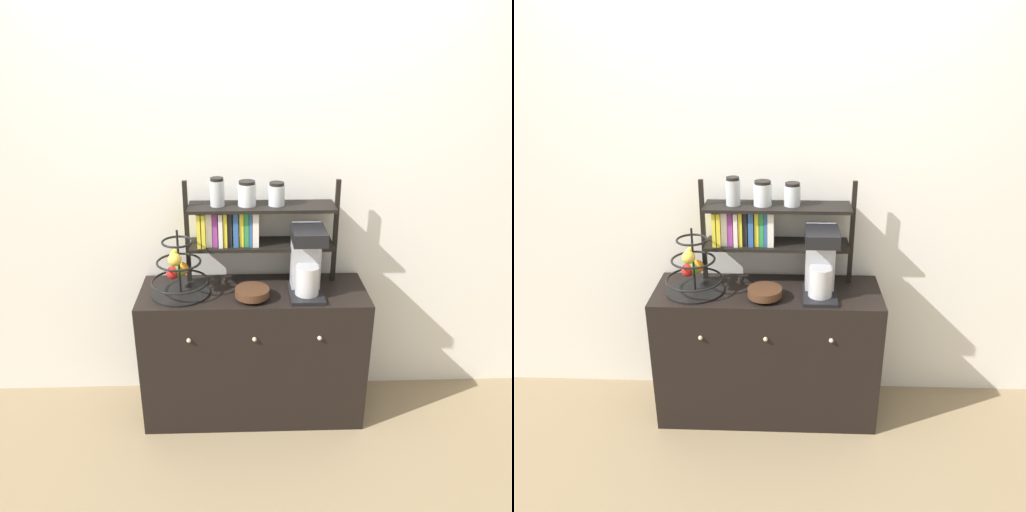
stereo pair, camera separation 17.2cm
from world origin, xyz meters
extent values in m
plane|color=#847051|center=(0.00, 0.00, 0.00)|extent=(12.00, 12.00, 0.00)
cube|color=silver|center=(0.00, 0.46, 1.30)|extent=(7.00, 0.05, 2.60)
cube|color=black|center=(0.00, 0.21, 0.39)|extent=(1.23, 0.42, 0.79)
sphere|color=#B2AD8C|center=(-0.34, -0.01, 0.61)|extent=(0.02, 0.02, 0.02)
sphere|color=#B2AD8C|center=(0.00, -0.01, 0.61)|extent=(0.02, 0.02, 0.02)
sphere|color=#B2AD8C|center=(0.34, -0.01, 0.61)|extent=(0.02, 0.02, 0.02)
cube|color=black|center=(0.28, 0.15, 0.80)|extent=(0.18, 0.26, 0.02)
cube|color=#B7B7BC|center=(0.28, 0.22, 0.98)|extent=(0.15, 0.10, 0.36)
cylinder|color=#B7B7BC|center=(0.28, 0.13, 0.88)|extent=(0.13, 0.13, 0.16)
cube|color=black|center=(0.28, 0.14, 1.13)|extent=(0.17, 0.20, 0.07)
cylinder|color=black|center=(-0.39, 0.18, 0.79)|extent=(0.31, 0.31, 0.01)
cylinder|color=black|center=(-0.39, 0.18, 0.97)|extent=(0.01, 0.01, 0.35)
torus|color=black|center=(-0.39, 0.18, 0.86)|extent=(0.31, 0.31, 0.01)
torus|color=black|center=(-0.39, 0.18, 0.97)|extent=(0.24, 0.24, 0.01)
torus|color=black|center=(-0.39, 0.18, 1.08)|extent=(0.17, 0.17, 0.01)
sphere|color=red|center=(-0.43, 0.22, 0.90)|extent=(0.07, 0.07, 0.07)
sphere|color=#6BAD33|center=(-0.41, 0.23, 0.90)|extent=(0.07, 0.07, 0.07)
sphere|color=orange|center=(-0.39, 0.26, 0.90)|extent=(0.08, 0.08, 0.08)
ellipsoid|color=yellow|center=(-0.42, 0.23, 0.99)|extent=(0.05, 0.15, 0.04)
sphere|color=gold|center=(-0.40, 0.13, 1.01)|extent=(0.07, 0.07, 0.07)
cylinder|color=#422819|center=(-0.01, 0.11, 0.80)|extent=(0.10, 0.10, 0.02)
cylinder|color=#422819|center=(-0.01, 0.11, 0.83)|extent=(0.18, 0.18, 0.04)
cube|color=black|center=(-0.35, 0.33, 1.08)|extent=(0.02, 0.02, 0.58)
cube|color=black|center=(0.45, 0.33, 1.08)|extent=(0.02, 0.02, 0.58)
cube|color=black|center=(0.05, 0.33, 1.01)|extent=(0.78, 0.20, 0.02)
cube|color=black|center=(0.05, 0.33, 1.22)|extent=(0.78, 0.20, 0.02)
cube|color=yellow|center=(-0.29, 0.33, 1.11)|extent=(0.02, 0.16, 0.19)
cube|color=yellow|center=(-0.26, 0.33, 1.11)|extent=(0.02, 0.16, 0.19)
cube|color=white|center=(-0.23, 0.33, 1.11)|extent=(0.03, 0.13, 0.19)
cube|color=#8C338C|center=(-0.20, 0.33, 1.11)|extent=(0.03, 0.13, 0.19)
cube|color=white|center=(-0.17, 0.33, 1.11)|extent=(0.02, 0.15, 0.19)
cube|color=yellow|center=(-0.15, 0.33, 1.11)|extent=(0.02, 0.14, 0.19)
cube|color=black|center=(-0.12, 0.33, 1.11)|extent=(0.02, 0.13, 0.19)
cube|color=#2D599E|center=(-0.09, 0.33, 1.11)|extent=(0.03, 0.14, 0.19)
cube|color=yellow|center=(-0.06, 0.33, 1.11)|extent=(0.02, 0.13, 0.19)
cube|color=#2D8C47|center=(-0.03, 0.33, 1.11)|extent=(0.02, 0.13, 0.19)
cube|color=#2D599E|center=(-0.01, 0.33, 1.11)|extent=(0.02, 0.13, 0.19)
cube|color=white|center=(0.02, 0.33, 1.11)|extent=(0.03, 0.14, 0.19)
cylinder|color=#ADB2B7|center=(-0.19, 0.33, 1.30)|extent=(0.08, 0.08, 0.13)
cylinder|color=black|center=(-0.19, 0.33, 1.37)|extent=(0.07, 0.07, 0.02)
cylinder|color=silver|center=(-0.03, 0.33, 1.29)|extent=(0.10, 0.10, 0.12)
cylinder|color=black|center=(-0.03, 0.33, 1.35)|extent=(0.09, 0.09, 0.02)
cylinder|color=silver|center=(0.13, 0.33, 1.28)|extent=(0.09, 0.09, 0.11)
cylinder|color=black|center=(0.13, 0.33, 1.34)|extent=(0.08, 0.08, 0.02)
camera|label=1|loc=(-0.06, -2.21, 2.01)|focal=35.00mm
camera|label=2|loc=(0.11, -2.20, 2.01)|focal=35.00mm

